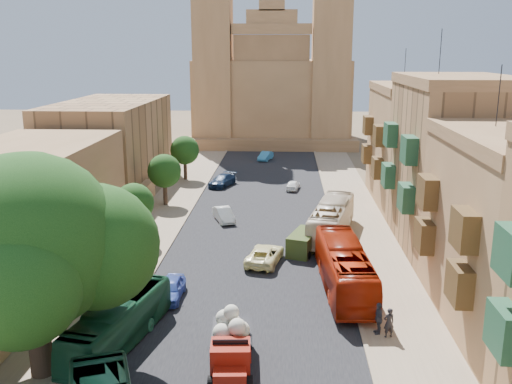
# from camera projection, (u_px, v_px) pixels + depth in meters

# --- Properties ---
(road_surface) EXTENTS (14.00, 140.00, 0.01)m
(road_surface) POSITION_uv_depth(u_px,v_px,m) (258.00, 223.00, 53.20)
(road_surface) COLOR black
(road_surface) RESTS_ON ground
(sidewalk_east) EXTENTS (5.00, 140.00, 0.01)m
(sidewalk_east) POSITION_uv_depth(u_px,v_px,m) (361.00, 225.00, 52.70)
(sidewalk_east) COLOR #8E775D
(sidewalk_east) RESTS_ON ground
(sidewalk_west) EXTENTS (5.00, 140.00, 0.01)m
(sidewalk_west) POSITION_uv_depth(u_px,v_px,m) (158.00, 221.00, 53.70)
(sidewalk_west) COLOR #8E775D
(sidewalk_west) RESTS_ON ground
(kerb_east) EXTENTS (0.25, 140.00, 0.12)m
(kerb_east) POSITION_uv_depth(u_px,v_px,m) (334.00, 224.00, 52.82)
(kerb_east) COLOR #8E775D
(kerb_east) RESTS_ON ground
(kerb_west) EXTENTS (0.25, 140.00, 0.12)m
(kerb_west) POSITION_uv_depth(u_px,v_px,m) (184.00, 221.00, 53.55)
(kerb_west) COLOR #8E775D
(kerb_west) RESTS_ON ground
(townhouse_c) EXTENTS (9.00, 14.00, 17.40)m
(townhouse_c) POSITION_uv_depth(u_px,v_px,m) (453.00, 163.00, 45.85)
(townhouse_c) COLOR #A27449
(townhouse_c) RESTS_ON ground
(townhouse_d) EXTENTS (9.00, 14.00, 15.90)m
(townhouse_d) POSITION_uv_depth(u_px,v_px,m) (415.00, 144.00, 59.59)
(townhouse_d) COLOR #986D45
(townhouse_d) RESTS_ON ground
(west_wall) EXTENTS (1.00, 40.00, 1.80)m
(west_wall) POSITION_uv_depth(u_px,v_px,m) (90.00, 248.00, 43.95)
(west_wall) COLOR #986D45
(west_wall) RESTS_ON ground
(west_building_low) EXTENTS (10.00, 28.00, 8.40)m
(west_building_low) POSITION_uv_depth(u_px,v_px,m) (4.00, 213.00, 41.50)
(west_building_low) COLOR brown
(west_building_low) RESTS_ON ground
(west_building_mid) EXTENTS (10.00, 22.00, 10.00)m
(west_building_mid) POSITION_uv_depth(u_px,v_px,m) (110.00, 144.00, 66.49)
(west_building_mid) COLOR #A27449
(west_building_mid) RESTS_ON ground
(church) EXTENTS (28.00, 22.50, 36.30)m
(church) POSITION_uv_depth(u_px,v_px,m) (272.00, 87.00, 97.98)
(church) COLOR #986D45
(church) RESTS_ON ground
(ficus_tree) EXTENTS (11.24, 10.34, 11.24)m
(ficus_tree) POSITION_uv_depth(u_px,v_px,m) (32.00, 248.00, 26.90)
(ficus_tree) COLOR #37261B
(ficus_tree) RESTS_ON ground
(street_tree_a) EXTENTS (3.36, 3.36, 5.16)m
(street_tree_a) POSITION_uv_depth(u_px,v_px,m) (84.00, 253.00, 35.45)
(street_tree_a) COLOR #37261B
(street_tree_a) RESTS_ON ground
(street_tree_b) EXTENTS (3.31, 3.31, 5.09)m
(street_tree_b) POSITION_uv_depth(u_px,v_px,m) (134.00, 203.00, 47.08)
(street_tree_b) COLOR #37261B
(street_tree_b) RESTS_ON ground
(street_tree_c) EXTENTS (3.48, 3.48, 5.35)m
(street_tree_c) POSITION_uv_depth(u_px,v_px,m) (164.00, 171.00, 58.67)
(street_tree_c) COLOR #37261B
(street_tree_c) RESTS_ON ground
(street_tree_d) EXTENTS (3.56, 3.56, 5.47)m
(street_tree_d) POSITION_uv_depth(u_px,v_px,m) (185.00, 150.00, 70.27)
(street_tree_d) COLOR #37261B
(street_tree_d) RESTS_ON ground
(red_truck) EXTENTS (2.46, 5.48, 3.13)m
(red_truck) POSITION_uv_depth(u_px,v_px,m) (231.00, 344.00, 28.58)
(red_truck) COLOR maroon
(red_truck) RESTS_ON ground
(olive_pickup) EXTENTS (2.90, 4.34, 1.65)m
(olive_pickup) POSITION_uv_depth(u_px,v_px,m) (304.00, 243.00, 45.37)
(olive_pickup) COLOR #394B1C
(olive_pickup) RESTS_ON ground
(bus_green_north) EXTENTS (4.09, 9.52, 2.58)m
(bus_green_north) POSITION_uv_depth(u_px,v_px,m) (118.00, 323.00, 31.04)
(bus_green_north) COLOR #1B5535
(bus_green_north) RESTS_ON ground
(bus_red_east) EXTENTS (3.33, 11.47, 3.16)m
(bus_red_east) POSITION_uv_depth(u_px,v_px,m) (344.00, 268.00, 38.03)
(bus_red_east) COLOR #A42009
(bus_red_east) RESTS_ON ground
(bus_cream_east) EXTENTS (4.96, 11.26, 3.05)m
(bus_cream_east) POSITION_uv_depth(u_px,v_px,m) (332.00, 219.00, 49.07)
(bus_cream_east) COLOR beige
(bus_cream_east) RESTS_ON ground
(car_blue_a) EXTENTS (1.61, 3.97, 1.35)m
(car_blue_a) POSITION_uv_depth(u_px,v_px,m) (170.00, 289.00, 36.94)
(car_blue_a) COLOR #3851AE
(car_blue_a) RESTS_ON ground
(car_white_a) EXTENTS (2.66, 4.15, 1.29)m
(car_white_a) POSITION_uv_depth(u_px,v_px,m) (224.00, 215.00, 53.67)
(car_white_a) COLOR silver
(car_white_a) RESTS_ON ground
(car_cream) EXTENTS (3.15, 5.20, 1.35)m
(car_cream) POSITION_uv_depth(u_px,v_px,m) (265.00, 255.00, 43.11)
(car_cream) COLOR #FFF3AE
(car_cream) RESTS_ON ground
(car_dkblue) EXTENTS (3.36, 5.09, 1.37)m
(car_dkblue) POSITION_uv_depth(u_px,v_px,m) (222.00, 181.00, 67.44)
(car_dkblue) COLOR #10223E
(car_dkblue) RESTS_ON ground
(car_white_b) EXTENTS (1.86, 3.41, 1.10)m
(car_white_b) POSITION_uv_depth(u_px,v_px,m) (293.00, 185.00, 65.81)
(car_white_b) COLOR white
(car_white_b) RESTS_ON ground
(car_blue_b) EXTENTS (2.28, 4.05, 1.26)m
(car_blue_b) POSITION_uv_depth(u_px,v_px,m) (266.00, 156.00, 83.27)
(car_blue_b) COLOR #3A93C6
(car_blue_b) RESTS_ON ground
(pedestrian_a) EXTENTS (0.74, 0.59, 1.76)m
(pedestrian_a) POSITION_uv_depth(u_px,v_px,m) (389.00, 323.00, 31.90)
(pedestrian_a) COLOR black
(pedestrian_a) RESTS_ON ground
(pedestrian_c) EXTENTS (0.57, 1.15, 1.89)m
(pedestrian_c) POSITION_uv_depth(u_px,v_px,m) (378.00, 318.00, 32.32)
(pedestrian_c) COLOR #373740
(pedestrian_c) RESTS_ON ground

